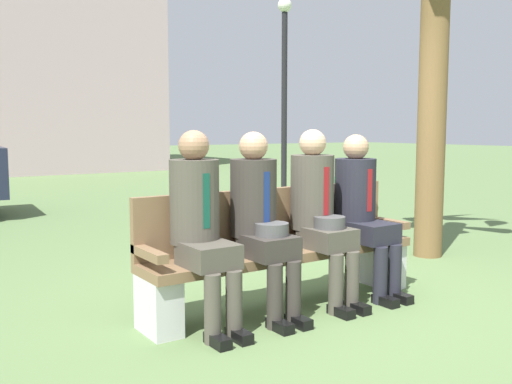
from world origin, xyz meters
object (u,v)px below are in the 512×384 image
at_px(park_bench, 281,249).
at_px(seated_man_leftmost, 200,219).
at_px(street_lamp, 284,80).
at_px(shrub_near_bench, 330,207).
at_px(seated_man_centerright, 319,208).
at_px(seated_man_rightmost, 362,206).
at_px(seated_man_centerleft, 261,215).

relative_size(park_bench, seated_man_leftmost, 1.71).
height_order(seated_man_leftmost, street_lamp, street_lamp).
bearing_deg(street_lamp, seated_man_leftmost, -131.90).
bearing_deg(shrub_near_bench, seated_man_leftmost, -145.70).
distance_m(seated_man_centerright, seated_man_rightmost, 0.46).
bearing_deg(seated_man_rightmost, park_bench, 170.16).
height_order(seated_man_centerleft, shrub_near_bench, seated_man_centerleft).
bearing_deg(street_lamp, shrub_near_bench, -115.81).
bearing_deg(seated_man_centerright, seated_man_centerleft, -179.85).
distance_m(seated_man_rightmost, shrub_near_bench, 2.48).
xyz_separation_m(park_bench, seated_man_leftmost, (-0.77, -0.12, 0.32)).
relative_size(seated_man_centerleft, shrub_near_bench, 1.09).
bearing_deg(seated_man_rightmost, street_lamp, 59.90).
bearing_deg(seated_man_centerleft, seated_man_centerright, 0.15).
xyz_separation_m(seated_man_centerright, seated_man_rightmost, (0.46, 0.00, -0.02)).
bearing_deg(park_bench, seated_man_rightmost, -9.84).
distance_m(park_bench, seated_man_centerleft, 0.44).
height_order(seated_man_leftmost, shrub_near_bench, seated_man_leftmost).
height_order(park_bench, seated_man_leftmost, seated_man_leftmost).
distance_m(park_bench, street_lamp, 6.04).
height_order(seated_man_rightmost, street_lamp, street_lamp).
bearing_deg(shrub_near_bench, seated_man_centerright, -133.26).
xyz_separation_m(seated_man_leftmost, seated_man_rightmost, (1.50, -0.00, -0.02)).
relative_size(seated_man_centerright, shrub_near_bench, 1.10).
bearing_deg(shrub_near_bench, park_bench, -139.08).
bearing_deg(seated_man_centerleft, park_bench, 25.21).
relative_size(seated_man_centerright, street_lamp, 0.38).
bearing_deg(park_bench, street_lamp, 52.93).
distance_m(seated_man_centerleft, seated_man_rightmost, 1.01).
bearing_deg(shrub_near_bench, seated_man_rightmost, -125.42).
xyz_separation_m(park_bench, seated_man_centerright, (0.28, -0.13, 0.32)).
xyz_separation_m(seated_man_leftmost, street_lamp, (4.25, 4.73, 1.45)).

